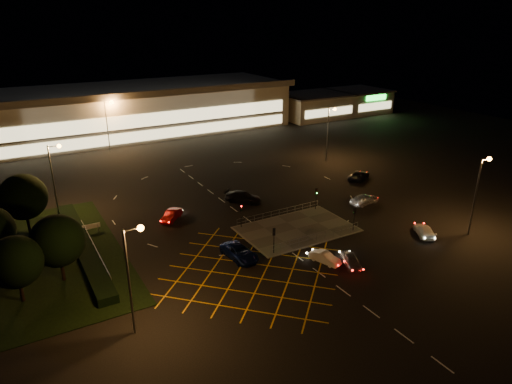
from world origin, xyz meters
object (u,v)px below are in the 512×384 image
car_east_grey (359,175)px  car_near_silver (351,261)px  car_queue_white (325,258)px  car_far_dkgrey (243,197)px  car_approach_white (424,231)px  car_right_silver (365,199)px  signal_se (354,214)px  car_left_blue (239,252)px  signal_nw (241,211)px  car_circ_red (172,215)px  signal_ne (316,194)px  signal_sw (274,235)px

car_east_grey → car_near_silver: bearing=108.8°
car_queue_white → car_far_dkgrey: bearing=70.6°
car_approach_white → car_right_silver: bearing=-61.1°
signal_se → car_right_silver: 9.77m
car_near_silver → car_left_blue: 12.47m
signal_nw → car_circ_red: size_ratio=0.75×
car_near_silver → car_circ_red: (-12.91, 21.39, 0.03)m
signal_ne → car_near_silver: bearing=-112.7°
car_circ_red → car_near_silver: bearing=-13.9°
signal_nw → car_right_silver: size_ratio=0.68×
signal_sw → car_left_blue: 4.39m
signal_se → car_queue_white: bearing=29.4°
signal_ne → car_far_dkgrey: signal_ne is taller
signal_nw → car_left_blue: signal_nw is taller
car_queue_white → car_circ_red: bearing=101.5°
signal_se → car_east_grey: (14.23, 14.84, -1.67)m
car_near_silver → car_right_silver: 18.55m
car_right_silver → car_circ_red: car_right_silver is taller
signal_se → signal_nw: size_ratio=1.00×
signal_se → car_left_blue: size_ratio=0.59×
car_circ_red → car_east_grey: 33.22m
car_left_blue → signal_sw: bearing=-20.9°
car_queue_white → signal_sw: bearing=112.6°
car_right_silver → car_approach_white: 11.49m
signal_sw → signal_se: same height
car_queue_white → car_right_silver: size_ratio=0.80×
car_east_grey → car_approach_white: (-7.30, -20.22, -0.06)m
signal_se → car_right_silver: size_ratio=0.68×
signal_se → signal_sw: bearing=0.0°
signal_sw → car_approach_white: (18.94, -5.37, -1.72)m
car_far_dkgrey → car_east_grey: 21.81m
car_right_silver → car_east_grey: bearing=-41.0°
signal_sw → signal_ne: size_ratio=1.00×
car_far_dkgrey → signal_nw: bearing=-162.1°
car_right_silver → signal_sw: bearing=104.2°
signal_sw → signal_ne: bearing=-146.4°
signal_ne → car_left_blue: size_ratio=0.59×
signal_se → signal_ne: size_ratio=1.00×
car_left_blue → car_far_dkgrey: bearing=54.5°
signal_nw → car_queue_white: bearing=-72.8°
car_right_silver → car_near_silver: bearing=129.9°
car_near_silver → car_east_grey: size_ratio=0.76×
car_left_blue → car_circ_red: car_left_blue is taller
signal_ne → car_near_silver: signal_ne is taller
car_right_silver → car_approach_white: size_ratio=1.05×
car_circ_red → car_left_blue: bearing=-32.5°
car_near_silver → signal_se: bearing=68.1°
signal_se → car_left_blue: (-15.94, 1.07, -1.62)m
signal_nw → car_east_grey: 27.17m
signal_se → car_right_silver: bearing=-140.7°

